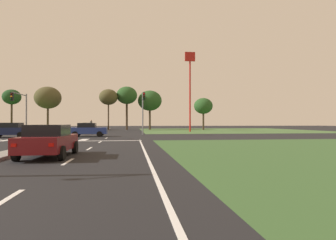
% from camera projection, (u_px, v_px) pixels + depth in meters
% --- Properties ---
extents(ground_plane, '(200.00, 200.00, 0.00)m').
position_uv_depth(ground_plane, '(76.00, 137.00, 31.89)').
color(ground_plane, black).
extents(grass_verge_far_right, '(35.00, 35.00, 0.01)m').
position_uv_depth(grass_verge_far_right, '(226.00, 130.00, 59.37)').
color(grass_verge_far_right, '#476B38').
rests_on(grass_verge_far_right, ground).
extents(median_island_far, '(1.20, 36.00, 0.14)m').
position_uv_depth(median_island_far, '(101.00, 130.00, 56.69)').
color(median_island_far, gray).
rests_on(median_island_far, ground).
extents(lane_dash_near, '(0.14, 2.00, 0.01)m').
position_uv_depth(lane_dash_near, '(4.00, 201.00, 5.96)').
color(lane_dash_near, silver).
rests_on(lane_dash_near, ground).
extents(lane_dash_second, '(0.14, 2.00, 0.01)m').
position_uv_depth(lane_dash_second, '(68.00, 162.00, 11.92)').
color(lane_dash_second, silver).
rests_on(lane_dash_second, ground).
extents(lane_dash_third, '(0.14, 2.00, 0.01)m').
position_uv_depth(lane_dash_third, '(89.00, 149.00, 17.87)').
color(lane_dash_third, silver).
rests_on(lane_dash_third, ground).
extents(lane_dash_fourth, '(0.14, 2.00, 0.01)m').
position_uv_depth(lane_dash_fourth, '(100.00, 142.00, 23.82)').
color(lane_dash_fourth, silver).
rests_on(lane_dash_fourth, ground).
extents(lane_dash_fifth, '(0.14, 2.00, 0.01)m').
position_uv_depth(lane_dash_fifth, '(106.00, 138.00, 29.78)').
color(lane_dash_fifth, silver).
rests_on(lane_dash_fifth, ground).
extents(edge_line_right, '(0.14, 24.00, 0.01)m').
position_uv_depth(edge_line_right, '(146.00, 154.00, 14.88)').
color(edge_line_right, silver).
rests_on(edge_line_right, ground).
extents(stop_bar_near, '(6.40, 0.50, 0.01)m').
position_uv_depth(stop_bar_near, '(105.00, 141.00, 25.42)').
color(stop_bar_near, silver).
rests_on(stop_bar_near, ground).
extents(crosswalk_bar_second, '(0.70, 2.80, 0.01)m').
position_uv_depth(crosswalk_bar_second, '(6.00, 140.00, 26.08)').
color(crosswalk_bar_second, silver).
rests_on(crosswalk_bar_second, ground).
extents(crosswalk_bar_third, '(0.70, 2.80, 0.01)m').
position_uv_depth(crosswalk_bar_third, '(19.00, 140.00, 26.22)').
color(crosswalk_bar_third, silver).
rests_on(crosswalk_bar_third, ground).
extents(crosswalk_bar_fourth, '(0.70, 2.80, 0.01)m').
position_uv_depth(crosswalk_bar_fourth, '(32.00, 140.00, 26.36)').
color(crosswalk_bar_fourth, silver).
rests_on(crosswalk_bar_fourth, ground).
extents(crosswalk_bar_fifth, '(0.70, 2.80, 0.01)m').
position_uv_depth(crosswalk_bar_fifth, '(46.00, 140.00, 26.50)').
color(crosswalk_bar_fifth, silver).
rests_on(crosswalk_bar_fifth, ground).
extents(crosswalk_bar_sixth, '(0.70, 2.80, 0.01)m').
position_uv_depth(crosswalk_bar_sixth, '(58.00, 140.00, 26.65)').
color(crosswalk_bar_sixth, silver).
rests_on(crosswalk_bar_sixth, ground).
extents(crosswalk_bar_seventh, '(0.70, 2.80, 0.01)m').
position_uv_depth(crosswalk_bar_seventh, '(71.00, 140.00, 26.79)').
color(crosswalk_bar_seventh, silver).
rests_on(crosswalk_bar_seventh, ground).
extents(crosswalk_bar_eighth, '(0.70, 2.80, 0.01)m').
position_uv_depth(crosswalk_bar_eighth, '(84.00, 140.00, 26.93)').
color(crosswalk_bar_eighth, silver).
rests_on(crosswalk_bar_eighth, ground).
extents(car_black_near, '(1.99, 4.43, 1.57)m').
position_uv_depth(car_black_near, '(87.00, 127.00, 54.27)').
color(car_black_near, black).
rests_on(car_black_near, ground).
extents(car_maroon_second, '(2.08, 4.51, 1.53)m').
position_uv_depth(car_maroon_second, '(49.00, 140.00, 13.60)').
color(car_maroon_second, maroon).
rests_on(car_maroon_second, ground).
extents(car_blue_third, '(4.24, 1.99, 1.57)m').
position_uv_depth(car_blue_third, '(88.00, 130.00, 32.93)').
color(car_blue_third, navy).
rests_on(car_blue_third, ground).
extents(car_navy_fourth, '(4.53, 2.06, 1.60)m').
position_uv_depth(car_navy_fourth, '(10.00, 130.00, 30.87)').
color(car_navy_fourth, '#161E47').
rests_on(car_navy_fourth, ground).
extents(traffic_signal_far_right, '(0.32, 4.25, 5.65)m').
position_uv_depth(traffic_signal_far_right, '(143.00, 106.00, 37.92)').
color(traffic_signal_far_right, gray).
rests_on(traffic_signal_far_right, ground).
extents(traffic_signal_far_left, '(0.32, 4.88, 5.38)m').
position_uv_depth(traffic_signal_far_left, '(21.00, 106.00, 35.73)').
color(traffic_signal_far_left, gray).
rests_on(traffic_signal_far_left, ground).
extents(pedestrian_at_median, '(0.34, 0.34, 1.90)m').
position_uv_depth(pedestrian_at_median, '(91.00, 125.00, 43.49)').
color(pedestrian_at_median, '#232833').
rests_on(pedestrian_at_median, median_island_far).
extents(fastfood_pole_sign, '(1.80, 0.40, 14.03)m').
position_uv_depth(fastfood_pole_sign, '(190.00, 75.00, 50.52)').
color(fastfood_pole_sign, red).
rests_on(fastfood_pole_sign, ground).
extents(treeline_second, '(3.79, 3.79, 8.74)m').
position_uv_depth(treeline_second, '(12.00, 97.00, 61.84)').
color(treeline_second, '#423323').
rests_on(treeline_second, ground).
extents(treeline_third, '(5.53, 5.53, 9.26)m').
position_uv_depth(treeline_third, '(48.00, 98.00, 61.22)').
color(treeline_third, '#423323').
rests_on(treeline_third, ground).
extents(treeline_fourth, '(3.97, 3.97, 8.77)m').
position_uv_depth(treeline_fourth, '(108.00, 97.00, 61.53)').
color(treeline_fourth, '#423323').
rests_on(treeline_fourth, ground).
extents(treeline_fifth, '(4.53, 4.53, 9.51)m').
position_uv_depth(treeline_fifth, '(127.00, 96.00, 63.05)').
color(treeline_fifth, '#423323').
rests_on(treeline_fifth, ground).
extents(treeline_sixth, '(4.06, 4.06, 6.93)m').
position_uv_depth(treeline_sixth, '(203.00, 106.00, 62.31)').
color(treeline_sixth, '#423323').
rests_on(treeline_sixth, ground).
extents(treeline_seventh, '(5.43, 5.43, 8.91)m').
position_uv_depth(treeline_seventh, '(150.00, 101.00, 65.52)').
color(treeline_seventh, '#423323').
rests_on(treeline_seventh, ground).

